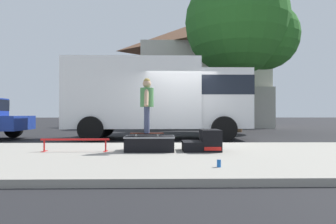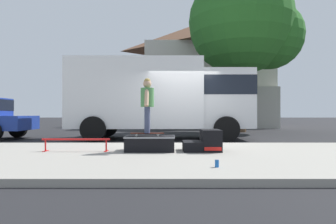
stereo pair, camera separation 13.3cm
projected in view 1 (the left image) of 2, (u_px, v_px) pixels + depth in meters
ground_plane at (184, 145)px, 9.48m from camera, size 140.00×140.00×0.00m
sidewalk_slab at (194, 156)px, 6.48m from camera, size 50.00×5.00×0.12m
skate_box at (150, 143)px, 6.98m from camera, size 1.14×0.77×0.35m
kicker_ramp at (204, 142)px, 7.01m from camera, size 0.87×0.75×0.50m
grind_rail at (75, 142)px, 6.88m from camera, size 1.57×0.28×0.30m
skateboard at (147, 134)px, 7.03m from camera, size 0.79×0.26×0.07m
skater_kid at (147, 101)px, 7.03m from camera, size 0.31×0.67×1.29m
soda_can at (219, 163)px, 4.86m from camera, size 0.07×0.07×0.13m
box_truck at (159, 96)px, 11.68m from camera, size 6.91×2.63×3.05m
street_tree_main at (243, 26)px, 16.27m from camera, size 6.19×5.63×8.75m
house_behind at (200, 73)px, 23.88m from camera, size 9.54×8.22×8.40m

